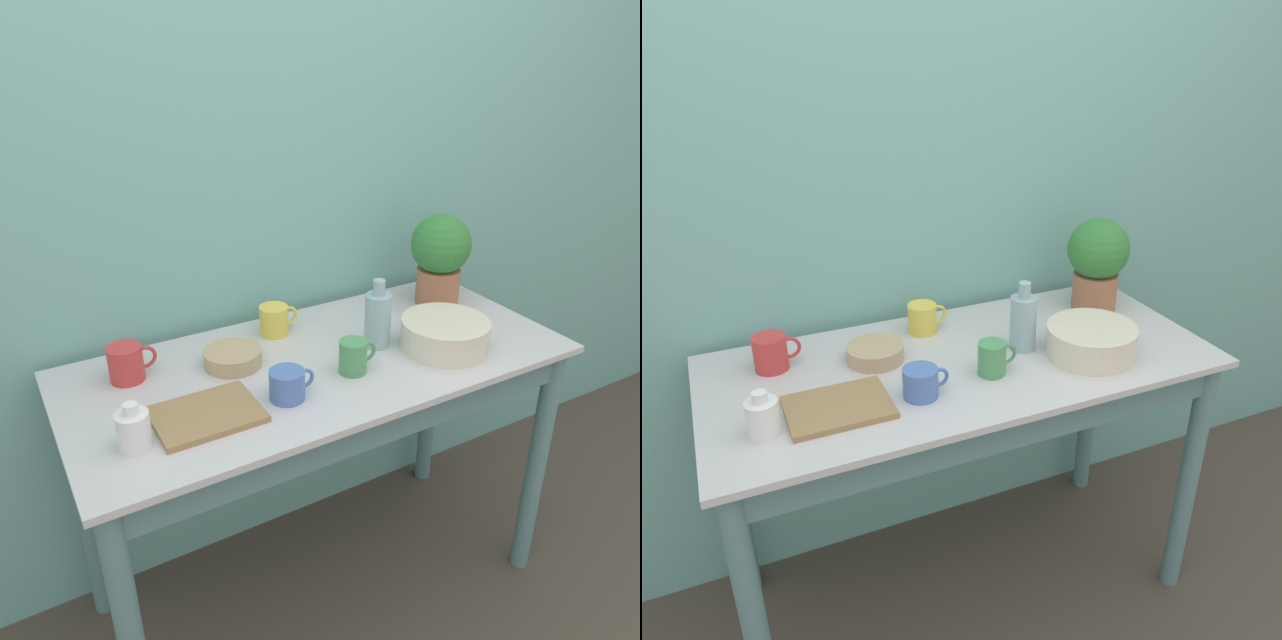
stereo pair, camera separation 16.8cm
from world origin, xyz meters
The scene contains 12 objects.
wall_back centered at (0.00, 0.70, 1.20)m, with size 6.00×0.05×2.40m.
counter_table centered at (0.00, 0.29, 0.70)m, with size 1.40×0.64×0.87m.
potted_plant centered at (0.53, 0.46, 1.04)m, with size 0.19×0.19×0.30m.
bowl_wash_large centered at (0.34, 0.20, 0.91)m, with size 0.25×0.25×0.09m.
bottle_tall centered at (0.18, 0.31, 0.96)m, with size 0.08×0.08×0.20m.
bottle_short centered at (-0.55, 0.18, 0.92)m, with size 0.07×0.07×0.11m.
mug_yellow centered at (-0.04, 0.52, 0.92)m, with size 0.12×0.09×0.09m.
mug_blue centered at (-0.17, 0.19, 0.91)m, with size 0.12×0.09×0.08m.
mug_green centered at (0.04, 0.21, 0.92)m, with size 0.11×0.08×0.09m.
mug_red centered at (-0.49, 0.48, 0.92)m, with size 0.13×0.09×0.10m.
bowl_small_tan centered at (-0.22, 0.41, 0.89)m, with size 0.16×0.16×0.05m.
tray_board centered at (-0.38, 0.21, 0.88)m, with size 0.25×0.19×0.02m.
Camera 2 is at (-0.61, -1.07, 1.72)m, focal length 35.00 mm.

